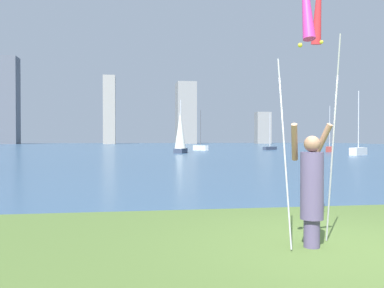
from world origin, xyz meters
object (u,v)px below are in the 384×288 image
Objects in this scene: kite_flag_right at (319,1)px; sailboat_7 at (330,149)px; person at (312,186)px; sailboat_3 at (180,133)px; sailboat_1 at (270,147)px; sailboat_2 at (358,151)px; sailboat_5 at (201,147)px.

sailboat_7 reaches higher than kite_flag_right.
person is 37.12m from sailboat_3.
sailboat_1 is at bearing 85.61° from person.
person is 2.96m from kite_flag_right.
sailboat_2 reaches higher than sailboat_7.
sailboat_1 is at bearing 3.94° from sailboat_5.
sailboat_3 is 17.37m from sailboat_7.
sailboat_2 reaches higher than kite_flag_right.
sailboat_5 is (6.29, 46.25, -0.51)m from person.
kite_flag_right is at bearing -93.45° from sailboat_3.
sailboat_7 is at bearing -29.83° from sailboat_5.
sailboat_2 reaches higher than sailboat_1.
sailboat_1 is 0.83× the size of sailboat_2.
person is at bearing -117.20° from sailboat_7.
sailboat_5 is at bearing 68.08° from sailboat_3.
sailboat_7 is (19.41, 37.93, -3.43)m from kite_flag_right.
sailboat_7 is (1.66, 8.81, -0.07)m from sailboat_2.
kite_flag_right is 42.75m from sailboat_7.
sailboat_1 is at bearing 37.03° from sailboat_3.
sailboat_7 is (13.50, -7.74, -0.03)m from sailboat_5.
sailboat_3 is 1.06× the size of sailboat_7.
person is 46.67m from sailboat_5.
sailboat_1 is 17.38m from sailboat_2.
sailboat_5 is at bearing 96.35° from person.
sailboat_2 reaches higher than sailboat_3.
person is at bearing -108.47° from sailboat_1.
sailboat_5 is at bearing -176.06° from sailboat_1.
sailboat_1 reaches higher than kite_flag_right.
kite_flag_right is 0.84× the size of sailboat_3.
kite_flag_right is 0.89× the size of sailboat_7.
sailboat_3 is (2.19, 36.45, -1.73)m from kite_flag_right.
sailboat_3 is (2.57, 37.01, 1.15)m from person.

